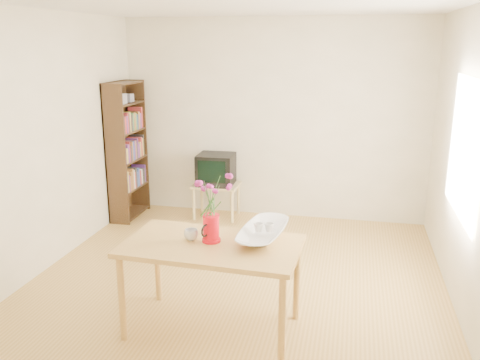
% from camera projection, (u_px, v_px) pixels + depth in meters
% --- Properties ---
extents(room, '(4.50, 4.50, 4.50)m').
position_uv_depth(room, '(236.00, 156.00, 4.52)').
color(room, '#AB813C').
rests_on(room, ground).
extents(table, '(1.42, 0.85, 0.75)m').
position_uv_depth(table, '(212.00, 253.00, 4.02)').
color(table, '#C18F42').
rests_on(table, ground).
extents(tv_stand, '(0.60, 0.45, 0.46)m').
position_uv_depth(tv_stand, '(216.00, 189.00, 6.76)').
color(tv_stand, '#D7BC79').
rests_on(tv_stand, ground).
extents(bookshelf, '(0.28, 0.70, 1.80)m').
position_uv_depth(bookshelf, '(127.00, 155.00, 6.68)').
color(bookshelf, '#311F10').
rests_on(bookshelf, ground).
extents(pitcher, '(0.15, 0.22, 0.23)m').
position_uv_depth(pitcher, '(211.00, 229.00, 4.01)').
color(pitcher, red).
rests_on(pitcher, table).
extents(flowers, '(0.26, 0.26, 0.36)m').
position_uv_depth(flowers, '(211.00, 194.00, 3.93)').
color(flowers, '#C42E9B').
rests_on(flowers, pitcher).
extents(mug, '(0.15, 0.15, 0.09)m').
position_uv_depth(mug, '(191.00, 235.00, 4.06)').
color(mug, white).
rests_on(mug, table).
extents(bowl, '(0.54, 0.54, 0.47)m').
position_uv_depth(bowl, '(264.00, 210.00, 4.07)').
color(bowl, white).
rests_on(bowl, table).
extents(teacup_a, '(0.09, 0.09, 0.06)m').
position_uv_depth(teacup_a, '(259.00, 215.00, 4.09)').
color(teacup_a, white).
rests_on(teacup_a, bowl).
extents(teacup_b, '(0.08, 0.08, 0.06)m').
position_uv_depth(teacup_b, '(269.00, 215.00, 4.09)').
color(teacup_b, white).
rests_on(teacup_b, bowl).
extents(television, '(0.48, 0.45, 0.40)m').
position_uv_depth(television, '(216.00, 169.00, 6.70)').
color(television, black).
rests_on(television, tv_stand).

